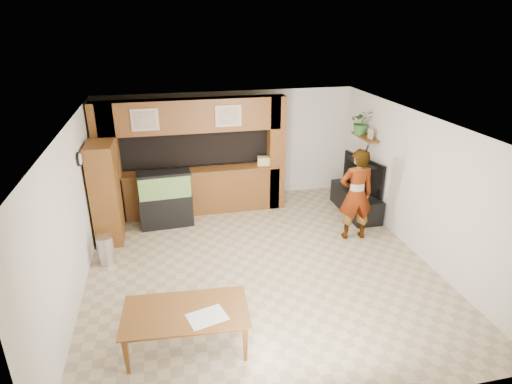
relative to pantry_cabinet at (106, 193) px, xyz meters
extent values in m
plane|color=tan|center=(2.70, -1.58, -1.00)|extent=(6.50, 6.50, 0.00)
plane|color=white|center=(2.70, -1.58, 1.60)|extent=(6.50, 6.50, 0.00)
plane|color=beige|center=(2.70, 1.67, 0.30)|extent=(6.00, 0.00, 6.00)
plane|color=beige|center=(-0.30, -1.58, 0.30)|extent=(0.00, 6.50, 6.50)
plane|color=beige|center=(5.70, -1.58, 0.30)|extent=(0.00, 6.50, 6.50)
cube|color=brown|center=(1.80, 0.87, -0.50)|extent=(3.80, 0.35, 1.00)
cube|color=brown|center=(1.80, 0.87, 0.02)|extent=(3.80, 0.43, 0.04)
cube|color=brown|center=(1.80, 0.87, 1.25)|extent=(3.80, 0.35, 0.70)
cube|color=brown|center=(0.00, 0.87, 0.30)|extent=(0.50, 0.35, 2.60)
cube|color=brown|center=(3.65, 0.87, 0.30)|extent=(0.35, 0.35, 2.60)
cube|color=black|center=(1.80, 1.42, 0.45)|extent=(4.20, 0.45, 0.85)
cube|color=tan|center=(0.85, 0.68, 1.25)|extent=(0.55, 0.03, 0.45)
cube|color=tan|center=(0.85, 0.66, 1.25)|extent=(0.43, 0.01, 0.35)
cube|color=tan|center=(2.55, 0.68, 1.25)|extent=(0.55, 0.03, 0.45)
cube|color=tan|center=(2.55, 0.66, 1.25)|extent=(0.43, 0.01, 0.35)
cylinder|color=black|center=(-0.27, -0.58, 0.90)|extent=(0.04, 0.25, 0.25)
cylinder|color=white|center=(-0.24, -0.58, 0.90)|extent=(0.01, 0.21, 0.21)
cube|color=brown|center=(5.55, 0.37, 0.70)|extent=(0.25, 0.90, 0.04)
cube|color=brown|center=(0.00, 0.00, 0.00)|extent=(0.50, 0.82, 2.00)
cylinder|color=#B2B2B7|center=(0.00, -0.94, -0.73)|extent=(0.29, 0.29, 0.54)
cube|color=black|center=(1.12, 0.37, -0.66)|extent=(1.10, 0.41, 0.69)
cube|color=#2D712D|center=(1.12, 0.37, -0.08)|extent=(1.05, 0.38, 0.48)
cube|color=black|center=(1.12, 0.37, 0.19)|extent=(1.10, 0.41, 0.05)
cube|color=black|center=(5.35, 0.12, -0.73)|extent=(0.58, 1.59, 0.53)
imported|color=black|center=(5.35, 0.12, -0.09)|extent=(0.47, 1.32, 0.76)
cube|color=tan|center=(5.55, 0.13, 0.83)|extent=(0.05, 0.16, 0.21)
imported|color=#346F2C|center=(5.52, 0.54, 1.00)|extent=(0.61, 0.56, 0.55)
imported|color=tan|center=(4.79, -0.98, -0.06)|extent=(0.71, 0.50, 1.87)
cylinder|color=black|center=(4.84, -1.14, 0.92)|extent=(0.04, 0.11, 0.17)
imported|color=brown|center=(1.28, -3.43, -0.71)|extent=(1.71, 1.03, 0.58)
cube|color=silver|center=(1.55, -3.58, -0.41)|extent=(0.56, 0.47, 0.01)
cube|color=tan|center=(3.37, 0.87, 0.14)|extent=(0.32, 0.24, 0.19)
camera|label=1|loc=(1.20, -8.10, 3.20)|focal=30.00mm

